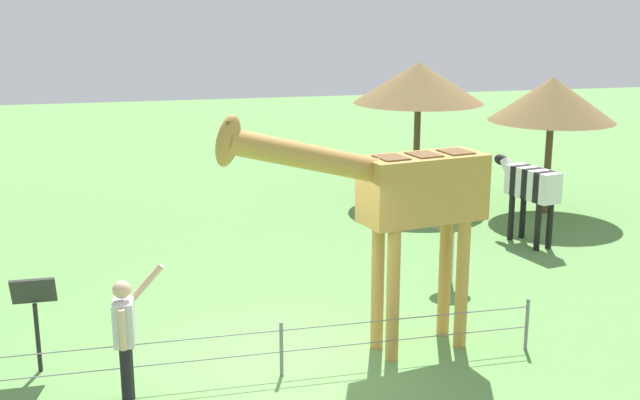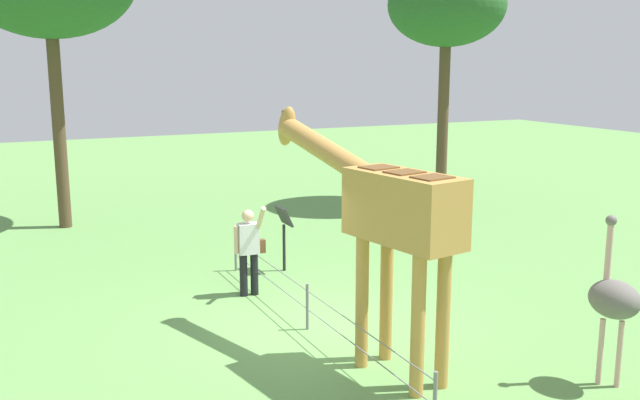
{
  "view_description": "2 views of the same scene",
  "coord_description": "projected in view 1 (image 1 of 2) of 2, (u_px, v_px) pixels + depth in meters",
  "views": [
    {
      "loc": [
        1.75,
        9.56,
        4.79
      ],
      "look_at": [
        -0.69,
        -0.57,
        2.16
      ],
      "focal_mm": 44.7,
      "sensor_mm": 36.0,
      "label": 1
    },
    {
      "loc": [
        -9.61,
        4.48,
        4.18
      ],
      "look_at": [
        0.15,
        -0.14,
        2.03
      ],
      "focal_mm": 39.65,
      "sensor_mm": 36.0,
      "label": 2
    }
  ],
  "objects": [
    {
      "name": "ground_plane",
      "position": [
        280.0,
        371.0,
        10.58
      ],
      "size": [
        60.0,
        60.0,
        0.0
      ],
      "primitive_type": "plane",
      "color": "#60934C"
    },
    {
      "name": "giraffe",
      "position": [
        402.0,
        198.0,
        10.65
      ],
      "size": [
        3.82,
        1.16,
        3.5
      ],
      "color": "#BC8942",
      "rests_on": "ground_plane"
    },
    {
      "name": "visitor",
      "position": [
        125.0,
        334.0,
        9.53
      ],
      "size": [
        0.65,
        0.59,
        1.72
      ],
      "color": "black",
      "rests_on": "ground_plane"
    },
    {
      "name": "zebra",
      "position": [
        530.0,
        187.0,
        15.85
      ],
      "size": [
        0.69,
        1.82,
        1.66
      ],
      "color": "black",
      "rests_on": "ground_plane"
    },
    {
      "name": "ostrich",
      "position": [
        450.0,
        219.0,
        13.52
      ],
      "size": [
        0.7,
        0.56,
        2.25
      ],
      "color": "#CC9E93",
      "rests_on": "ground_plane"
    },
    {
      "name": "shade_hut_near",
      "position": [
        419.0,
        83.0,
        18.99
      ],
      "size": [
        3.13,
        3.13,
        3.36
      ],
      "color": "brown",
      "rests_on": "ground_plane"
    },
    {
      "name": "shade_hut_far",
      "position": [
        552.0,
        100.0,
        17.81
      ],
      "size": [
        2.82,
        2.82,
        3.12
      ],
      "color": "brown",
      "rests_on": "ground_plane"
    },
    {
      "name": "info_sign",
      "position": [
        35.0,
        304.0,
        10.34
      ],
      "size": [
        0.56,
        0.21,
        1.32
      ],
      "color": "black",
      "rests_on": "ground_plane"
    },
    {
      "name": "wire_fence",
      "position": [
        281.0,
        347.0,
        10.34
      ],
      "size": [
        7.05,
        0.05,
        0.75
      ],
      "color": "slate",
      "rests_on": "ground_plane"
    }
  ]
}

